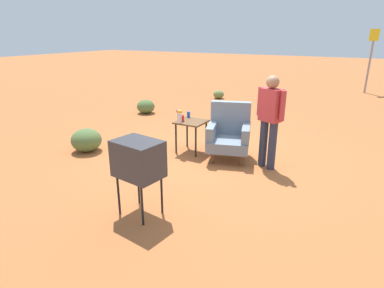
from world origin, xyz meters
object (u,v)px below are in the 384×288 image
armchair (229,133)px  side_table (191,126)px  person_standing (270,117)px  soda_can_red (182,118)px  flower_vase (179,116)px  soda_can_blue (189,115)px  road_sign (370,58)px  tv_on_stand (138,159)px

armchair → side_table: 0.80m
person_standing → soda_can_red: 1.74m
armchair → flower_vase: size_ratio=4.00×
person_standing → soda_can_blue: (-1.76, 0.26, -0.23)m
armchair → soda_can_blue: 1.01m
person_standing → flower_vase: person_standing is taller
soda_can_blue → road_sign: bearing=71.6°
side_table → flower_vase: 0.36m
road_sign → flower_vase: 10.03m
armchair → side_table: armchair is taller
armchair → person_standing: bearing=-7.2°
soda_can_red → flower_vase: bearing=-85.5°
side_table → soda_can_blue: (-0.19, 0.22, 0.16)m
tv_on_stand → person_standing: bearing=66.9°
side_table → soda_can_blue: 0.33m
soda_can_red → flower_vase: 0.16m
side_table → person_standing: person_standing is taller
side_table → soda_can_red: size_ratio=5.27×
soda_can_blue → flower_vase: 0.47m
soda_can_red → flower_vase: size_ratio=0.46×
side_table → flower_vase: bearing=-119.5°
tv_on_stand → flower_vase: size_ratio=3.89×
armchair → soda_can_blue: armchair is taller
tv_on_stand → flower_vase: tv_on_stand is taller
tv_on_stand → flower_vase: 2.28m
tv_on_stand → person_standing: 2.58m
tv_on_stand → road_sign: road_sign is taller
person_standing → road_sign: size_ratio=0.67×
tv_on_stand → soda_can_red: (-0.71, 2.31, -0.08)m
soda_can_blue → tv_on_stand: bearing=-74.0°
person_standing → side_table: bearing=178.5°
side_table → flower_vase: size_ratio=2.43×
side_table → soda_can_red: bearing=-145.8°
armchair → tv_on_stand: size_ratio=1.03×
side_table → soda_can_red: (-0.14, -0.10, 0.16)m
side_table → tv_on_stand: bearing=-76.7°
armchair → road_sign: road_sign is taller
armchair → soda_can_blue: size_ratio=8.69×
side_table → tv_on_stand: 2.49m
soda_can_red → soda_can_blue: same height
tv_on_stand → side_table: bearing=103.3°
person_standing → soda_can_blue: size_ratio=13.44×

